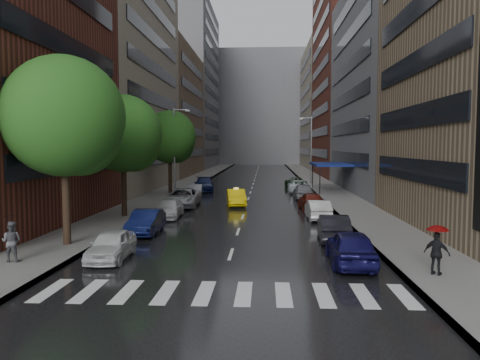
# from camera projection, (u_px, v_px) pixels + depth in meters

# --- Properties ---
(ground) EXTENTS (220.00, 220.00, 0.00)m
(ground) POSITION_uv_depth(u_px,v_px,m) (224.00, 277.00, 18.59)
(ground) COLOR gray
(ground) RESTS_ON ground
(road) EXTENTS (14.00, 140.00, 0.01)m
(road) POSITION_uv_depth(u_px,v_px,m) (254.00, 182.00, 68.38)
(road) COLOR black
(road) RESTS_ON ground
(sidewalk_left) EXTENTS (4.00, 140.00, 0.15)m
(sidewalk_left) POSITION_uv_depth(u_px,v_px,m) (193.00, 181.00, 68.86)
(sidewalk_left) COLOR gray
(sidewalk_left) RESTS_ON ground
(sidewalk_right) EXTENTS (4.00, 140.00, 0.15)m
(sidewalk_right) POSITION_uv_depth(u_px,v_px,m) (316.00, 181.00, 67.89)
(sidewalk_right) COLOR gray
(sidewalk_right) RESTS_ON ground
(crosswalk) EXTENTS (13.15, 2.80, 0.01)m
(crosswalk) POSITION_uv_depth(u_px,v_px,m) (224.00, 293.00, 16.58)
(crosswalk) COLOR silver
(crosswalk) RESTS_ON ground
(buildings_left) EXTENTS (8.00, 108.00, 38.00)m
(buildings_left) POSITION_uv_depth(u_px,v_px,m) (164.00, 80.00, 76.77)
(buildings_left) COLOR maroon
(buildings_left) RESTS_ON ground
(buildings_right) EXTENTS (8.05, 109.10, 36.00)m
(buildings_right) POSITION_uv_depth(u_px,v_px,m) (351.00, 83.00, 73.15)
(buildings_right) COLOR #937A5B
(buildings_right) RESTS_ON ground
(building_far) EXTENTS (40.00, 14.00, 32.00)m
(building_far) POSITION_uv_depth(u_px,v_px,m) (260.00, 109.00, 134.93)
(building_far) COLOR slate
(building_far) RESTS_ON ground
(tree_near) EXTENTS (6.15, 6.15, 9.81)m
(tree_near) POSITION_uv_depth(u_px,v_px,m) (64.00, 117.00, 23.75)
(tree_near) COLOR #382619
(tree_near) RESTS_ON ground
(tree_mid) EXTENTS (5.59, 5.59, 8.92)m
(tree_mid) POSITION_uv_depth(u_px,v_px,m) (123.00, 134.00, 33.63)
(tree_mid) COLOR #382619
(tree_mid) RESTS_ON ground
(tree_far) EXTENTS (5.67, 5.67, 9.04)m
(tree_far) POSITION_uv_depth(u_px,v_px,m) (170.00, 137.00, 50.08)
(tree_far) COLOR #382619
(tree_far) RESTS_ON ground
(taxi) EXTENTS (2.10, 4.54, 1.44)m
(taxi) POSITION_uv_depth(u_px,v_px,m) (236.00, 198.00, 40.82)
(taxi) COLOR yellow
(taxi) RESTS_ON ground
(parked_cars_left) EXTENTS (2.72, 37.24, 1.59)m
(parked_cars_left) POSITION_uv_depth(u_px,v_px,m) (182.00, 199.00, 39.51)
(parked_cars_left) COLOR silver
(parked_cars_left) RESTS_ON ground
(parked_cars_right) EXTENTS (2.70, 42.27, 1.59)m
(parked_cars_right) POSITION_uv_depth(u_px,v_px,m) (308.00, 197.00, 40.71)
(parked_cars_right) COLOR #110F46
(parked_cars_right) RESTS_ON ground
(ped_black_umbrella) EXTENTS (0.96, 0.98, 2.09)m
(ped_black_umbrella) POSITION_uv_depth(u_px,v_px,m) (11.00, 234.00, 20.47)
(ped_black_umbrella) COLOR #505055
(ped_black_umbrella) RESTS_ON sidewalk_left
(ped_red_umbrella) EXTENTS (1.05, 0.94, 2.01)m
(ped_red_umbrella) POSITION_uv_depth(u_px,v_px,m) (437.00, 245.00, 18.33)
(ped_red_umbrella) COLOR black
(ped_red_umbrella) RESTS_ON sidewalk_right
(street_lamp_left) EXTENTS (1.74, 0.22, 9.00)m
(street_lamp_left) POSITION_uv_depth(u_px,v_px,m) (175.00, 149.00, 48.52)
(street_lamp_left) COLOR gray
(street_lamp_left) RESTS_ON sidewalk_left
(street_lamp_right) EXTENTS (1.74, 0.22, 9.00)m
(street_lamp_right) POSITION_uv_depth(u_px,v_px,m) (311.00, 148.00, 62.63)
(street_lamp_right) COLOR gray
(street_lamp_right) RESTS_ON sidewalk_right
(awning) EXTENTS (4.00, 8.00, 3.12)m
(awning) POSITION_uv_depth(u_px,v_px,m) (330.00, 164.00, 52.73)
(awning) COLOR navy
(awning) RESTS_ON sidewalk_right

